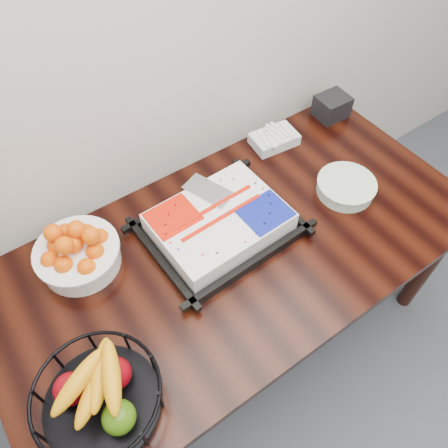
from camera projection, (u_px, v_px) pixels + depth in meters
table at (238, 258)px, 1.65m from camera, size 1.80×0.90×0.75m
cake_tray at (219, 224)px, 1.58m from camera, size 0.53×0.43×0.11m
tangerine_bowl at (77, 251)px, 1.47m from camera, size 0.29×0.29×0.18m
fruit_basket at (99, 397)px, 1.18m from camera, size 0.35×0.35×0.19m
plate_stack at (346, 187)px, 1.72m from camera, size 0.23×0.23×0.06m
fork_bag at (274, 139)px, 1.89m from camera, size 0.21×0.15×0.06m
napkin_box at (332, 106)px, 1.99m from camera, size 0.15×0.13×0.10m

